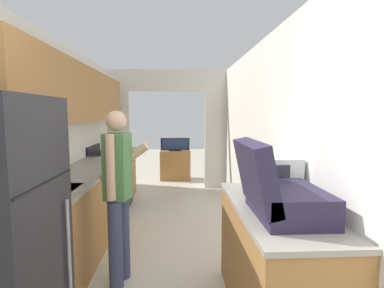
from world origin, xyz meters
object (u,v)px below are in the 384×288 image
(person, at_px, (118,192))
(suitcase, at_px, (277,192))
(range_oven, at_px, (111,180))
(microwave, at_px, (271,173))
(television, at_px, (175,145))
(tv_cabinet, at_px, (175,165))

(person, bearing_deg, suitcase, -111.27)
(range_oven, distance_m, microwave, 3.28)
(microwave, bearing_deg, person, 172.51)
(person, distance_m, television, 4.42)
(person, xyz_separation_m, television, (0.51, 4.39, -0.03))
(range_oven, distance_m, tv_cabinet, 2.32)
(suitcase, height_order, television, suitcase)
(range_oven, height_order, suitcase, suitcase)
(range_oven, relative_size, television, 1.55)
(range_oven, bearing_deg, television, 61.47)
(range_oven, relative_size, suitcase, 1.63)
(microwave, bearing_deg, range_oven, 127.41)
(person, height_order, tv_cabinet, person)
(suitcase, bearing_deg, range_oven, 119.28)
(suitcase, xyz_separation_m, television, (-0.71, 5.21, -0.24))
(tv_cabinet, xyz_separation_m, television, (-0.00, -0.04, 0.50))
(range_oven, height_order, television, range_oven)
(tv_cabinet, bearing_deg, suitcase, -82.34)
(range_oven, xyz_separation_m, tv_cabinet, (1.09, 2.05, -0.12))
(television, bearing_deg, suitcase, -82.28)
(microwave, bearing_deg, tv_cabinet, 100.67)
(person, relative_size, tv_cabinet, 2.26)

